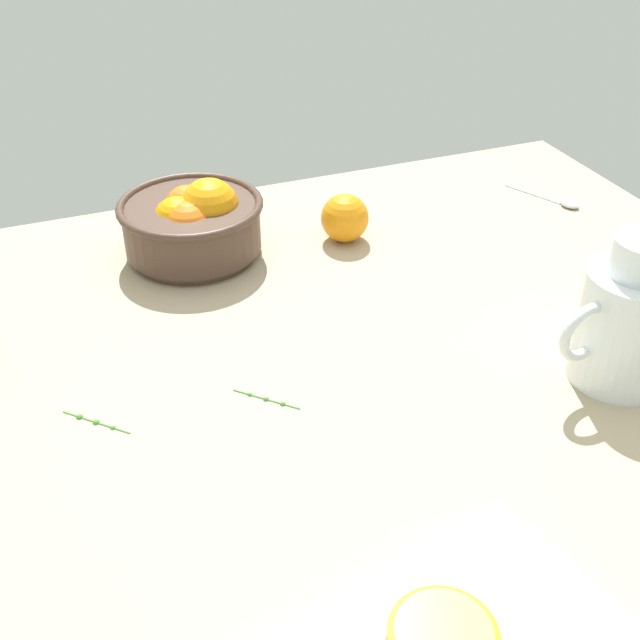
{
  "coord_description": "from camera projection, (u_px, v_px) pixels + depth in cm",
  "views": [
    {
      "loc": [
        -26.42,
        -72.45,
        58.99
      ],
      "look_at": [
        1.07,
        -2.11,
        7.06
      ],
      "focal_mm": 44.27,
      "sensor_mm": 36.0,
      "label": 1
    }
  ],
  "objects": [
    {
      "name": "ground_plane",
      "position": [
        306.0,
        370.0,
        0.98
      ],
      "size": [
        137.32,
        99.69,
        3.0
      ],
      "primitive_type": "cube",
      "color": "tan"
    },
    {
      "name": "fruit_bowl",
      "position": [
        193.0,
        223.0,
        1.16
      ],
      "size": [
        21.29,
        21.29,
        11.77
      ],
      "color": "#473328",
      "rests_on": "ground_plane"
    },
    {
      "name": "juice_pitcher",
      "position": [
        626.0,
        327.0,
        0.91
      ],
      "size": [
        16.58,
        11.65,
        19.19
      ],
      "color": "white",
      "rests_on": "ground_plane"
    },
    {
      "name": "loose_orange_0",
      "position": [
        345.0,
        218.0,
        1.2
      ],
      "size": [
        7.38,
        7.38,
        7.38
      ],
      "primitive_type": "sphere",
      "color": "orange",
      "rests_on": "ground_plane"
    },
    {
      "name": "spoon",
      "position": [
        554.0,
        199.0,
        1.33
      ],
      "size": [
        7.39,
        13.31,
        1.0
      ],
      "color": "silver",
      "rests_on": "ground_plane"
    },
    {
      "name": "herb_sprig_0",
      "position": [
        267.0,
        398.0,
        0.91
      ],
      "size": [
        6.29,
        6.2,
        0.71
      ],
      "color": "#508641",
      "rests_on": "ground_plane"
    },
    {
      "name": "herb_sprig_1",
      "position": [
        94.0,
        420.0,
        0.87
      ],
      "size": [
        6.61,
        6.54,
        0.84
      ],
      "color": "#509041",
      "rests_on": "ground_plane"
    }
  ]
}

